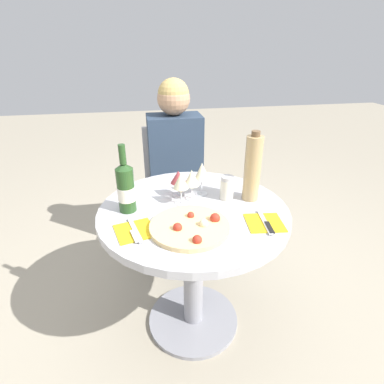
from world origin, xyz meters
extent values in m
plane|color=#9E937F|center=(0.00, 0.00, 0.00)|extent=(12.00, 12.00, 0.00)
cylinder|color=gray|center=(0.00, 0.00, 0.01)|extent=(0.49, 0.49, 0.02)
cylinder|color=gray|center=(0.00, 0.00, 0.36)|extent=(0.10, 0.10, 0.67)
cylinder|color=#B7B7BC|center=(0.00, 0.00, 0.71)|extent=(0.87, 0.87, 0.04)
cylinder|color=#ADADB2|center=(0.01, 0.75, 0.01)|extent=(0.38, 0.38, 0.01)
cylinder|color=#ADADB2|center=(0.01, 0.75, 0.22)|extent=(0.06, 0.06, 0.44)
cube|color=#ADADB2|center=(0.01, 0.75, 0.45)|extent=(0.42, 0.42, 0.03)
cube|color=#ADADB2|center=(0.01, 0.95, 0.67)|extent=(0.42, 0.02, 0.40)
cube|color=#28384C|center=(0.01, 0.57, 0.23)|extent=(0.30, 0.35, 0.47)
cube|color=#28384C|center=(0.01, 0.75, 0.73)|extent=(0.35, 0.23, 0.52)
sphere|color=tan|center=(0.01, 0.75, 1.09)|extent=(0.21, 0.21, 0.21)
sphere|color=tan|center=(0.01, 0.75, 1.12)|extent=(0.20, 0.20, 0.20)
cylinder|color=#E5C17F|center=(-0.05, -0.17, 0.74)|extent=(0.33, 0.33, 0.02)
sphere|color=#B22D1E|center=(0.06, -0.15, 0.75)|extent=(0.04, 0.04, 0.04)
sphere|color=#B22D1E|center=(-0.10, -0.19, 0.75)|extent=(0.04, 0.04, 0.04)
sphere|color=#B22D1E|center=(-0.04, -0.28, 0.75)|extent=(0.04, 0.04, 0.04)
sphere|color=beige|center=(0.01, -0.18, 0.75)|extent=(0.04, 0.04, 0.04)
sphere|color=#B22D1E|center=(-0.03, -0.10, 0.75)|extent=(0.03, 0.03, 0.03)
cylinder|color=#23471E|center=(-0.29, 0.03, 0.83)|extent=(0.08, 0.08, 0.20)
cone|color=#23471E|center=(-0.29, 0.03, 0.94)|extent=(0.08, 0.08, 0.03)
cylinder|color=#23471E|center=(-0.29, 0.03, 0.99)|extent=(0.03, 0.03, 0.08)
cylinder|color=silver|center=(-0.29, 0.03, 0.81)|extent=(0.08, 0.08, 0.06)
cylinder|color=tan|center=(0.29, 0.04, 0.88)|extent=(0.08, 0.08, 0.31)
cylinder|color=brown|center=(0.29, 0.04, 1.05)|extent=(0.04, 0.04, 0.02)
cylinder|color=silver|center=(0.17, 0.06, 0.77)|extent=(0.06, 0.06, 0.10)
cylinder|color=#B2B2B7|center=(0.17, 0.06, 0.83)|extent=(0.06, 0.06, 0.02)
cylinder|color=silver|center=(0.01, 0.09, 0.73)|extent=(0.06, 0.06, 0.00)
cylinder|color=silver|center=(0.01, 0.09, 0.76)|extent=(0.01, 0.01, 0.07)
cone|color=beige|center=(0.01, 0.09, 0.84)|extent=(0.07, 0.07, 0.08)
cylinder|color=silver|center=(-0.05, 0.13, 0.73)|extent=(0.06, 0.06, 0.00)
cylinder|color=silver|center=(-0.05, 0.13, 0.76)|extent=(0.01, 0.01, 0.07)
cone|color=#9E383D|center=(-0.05, 0.13, 0.83)|extent=(0.08, 0.08, 0.06)
cylinder|color=silver|center=(-0.05, 0.05, 0.73)|extent=(0.06, 0.06, 0.00)
cylinder|color=silver|center=(-0.05, 0.05, 0.77)|extent=(0.01, 0.01, 0.08)
cone|color=beige|center=(-0.05, 0.05, 0.84)|extent=(0.07, 0.07, 0.07)
cylinder|color=silver|center=(0.07, 0.13, 0.73)|extent=(0.06, 0.06, 0.00)
cylinder|color=silver|center=(0.07, 0.13, 0.77)|extent=(0.01, 0.01, 0.08)
cone|color=beige|center=(0.07, 0.13, 0.85)|extent=(0.07, 0.07, 0.08)
cube|color=gold|center=(-0.27, -0.14, 0.73)|extent=(0.18, 0.18, 0.00)
cube|color=silver|center=(-0.27, -0.14, 0.73)|extent=(0.06, 0.19, 0.00)
cube|color=silver|center=(-0.27, -0.19, 0.73)|extent=(0.04, 0.09, 0.00)
cube|color=gold|center=(0.27, -0.18, 0.73)|extent=(0.17, 0.17, 0.00)
cube|color=silver|center=(0.27, -0.18, 0.73)|extent=(0.04, 0.19, 0.00)
cube|color=black|center=(0.27, -0.23, 0.73)|extent=(0.03, 0.09, 0.00)
camera|label=1|loc=(-0.22, -1.17, 1.40)|focal=28.00mm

